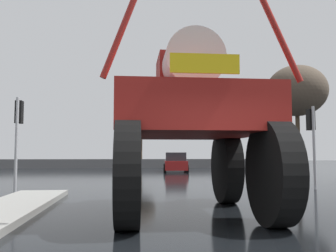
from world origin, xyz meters
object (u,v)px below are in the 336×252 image
oversize_sprayer (188,124)px  sedan_ahead (176,163)px  bare_tree_far_center (141,125)px  bare_tree_right (297,91)px  traffic_signal_near_left (18,123)px  traffic_signal_near_right (311,129)px

oversize_sprayer → sedan_ahead: (2.36, 20.42, -1.35)m
sedan_ahead → bare_tree_far_center: bearing=16.7°
oversize_sprayer → bare_tree_far_center: size_ratio=0.92×
bare_tree_right → bare_tree_far_center: size_ratio=1.30×
oversize_sprayer → sedan_ahead: size_ratio=1.31×
traffic_signal_near_left → bare_tree_far_center: bearing=78.4°
traffic_signal_near_left → bare_tree_far_center: (5.39, 26.39, 2.06)m
bare_tree_right → oversize_sprayer: bearing=-122.8°
bare_tree_far_center → sedan_ahead: bearing=-78.3°
bare_tree_far_center → traffic_signal_near_right: bearing=-77.4°
oversize_sprayer → bare_tree_right: 20.26m
traffic_signal_near_right → bare_tree_right: (4.85, 11.26, 3.58)m
sedan_ahead → bare_tree_far_center: bare_tree_far_center is taller
traffic_signal_near_left → bare_tree_right: bare_tree_right is taller
oversize_sprayer → traffic_signal_near_right: bearing=-46.6°
traffic_signal_near_left → bare_tree_right: 20.00m
traffic_signal_near_right → bare_tree_far_center: bare_tree_far_center is taller
sedan_ahead → bare_tree_far_center: (-2.37, 11.43, 3.85)m
traffic_signal_near_right → sedan_ahead: bearing=103.4°
sedan_ahead → traffic_signal_near_left: size_ratio=1.23×
bare_tree_right → sedan_ahead: bearing=156.2°
bare_tree_right → traffic_signal_near_right: bearing=-113.3°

